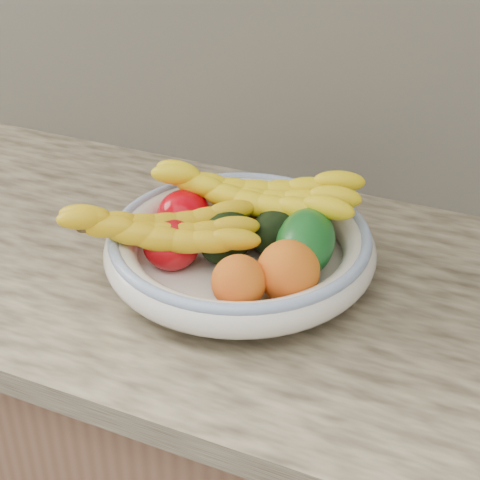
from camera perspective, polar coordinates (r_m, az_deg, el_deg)
name	(u,v)px	position (r m, az deg, el deg)	size (l,w,h in m)	color
kitchen_counter	(246,466)	(1.39, 0.44, -17.14)	(2.44, 0.66, 1.40)	brown
fruit_bowl	(240,247)	(1.06, 0.00, -0.53)	(0.39, 0.39, 0.08)	silver
clementine_back_left	(256,208)	(1.14, 1.21, 2.52)	(0.06, 0.06, 0.05)	orange
clementine_back_right	(289,209)	(1.14, 3.85, 2.38)	(0.05, 0.05, 0.04)	#F64F05
clementine_back_mid	(250,222)	(1.11, 0.80, 1.44)	(0.05, 0.05, 0.05)	#FF6605
tomato_left	(184,214)	(1.11, -4.34, 2.03)	(0.08, 0.08, 0.07)	#C5000D
tomato_near_left	(171,244)	(1.04, -5.34, -0.32)	(0.08, 0.08, 0.07)	#B20810
avocado_center	(227,236)	(1.05, -1.02, 0.31)	(0.07, 0.11, 0.07)	black
avocado_right	(283,229)	(1.07, 3.33, 0.83)	(0.08, 0.11, 0.08)	black
green_mango	(305,243)	(1.02, 5.10, -0.20)	(0.08, 0.12, 0.09)	#0F521A
peach_front	(239,282)	(0.95, -0.11, -3.27)	(0.07, 0.07, 0.07)	orange
peach_right	(288,271)	(0.97, 3.76, -2.42)	(0.08, 0.08, 0.08)	orange
banana_bunch_back	(253,200)	(1.09, 1.04, 3.13)	(0.33, 0.12, 0.09)	yellow
banana_bunch_front	(160,234)	(1.03, -6.22, 0.43)	(0.29, 0.11, 0.08)	yellow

